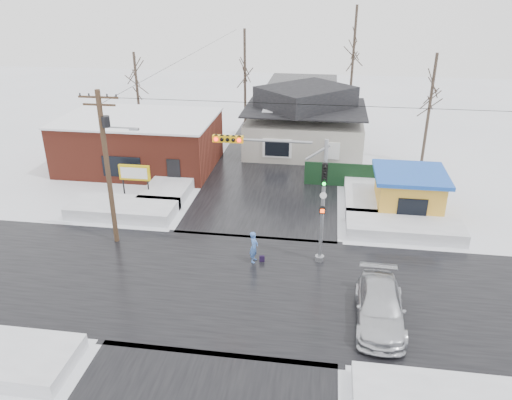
# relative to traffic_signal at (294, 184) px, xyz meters

# --- Properties ---
(ground) EXTENTS (120.00, 120.00, 0.00)m
(ground) POSITION_rel_traffic_signal_xyz_m (-2.43, -2.97, -4.54)
(ground) COLOR white
(ground) RESTS_ON ground
(road_ns) EXTENTS (10.00, 120.00, 0.02)m
(road_ns) POSITION_rel_traffic_signal_xyz_m (-2.43, -2.97, -4.53)
(road_ns) COLOR black
(road_ns) RESTS_ON ground
(road_ew) EXTENTS (120.00, 10.00, 0.02)m
(road_ew) POSITION_rel_traffic_signal_xyz_m (-2.43, -2.97, -4.53)
(road_ew) COLOR black
(road_ew) RESTS_ON ground
(snowbank_nw) EXTENTS (7.00, 3.00, 0.80)m
(snowbank_nw) POSITION_rel_traffic_signal_xyz_m (-11.43, 4.03, -4.14)
(snowbank_nw) COLOR white
(snowbank_nw) RESTS_ON ground
(snowbank_ne) EXTENTS (7.00, 3.00, 0.80)m
(snowbank_ne) POSITION_rel_traffic_signal_xyz_m (6.57, 4.03, -4.14)
(snowbank_ne) COLOR white
(snowbank_ne) RESTS_ON ground
(snowbank_nside_w) EXTENTS (3.00, 8.00, 0.80)m
(snowbank_nside_w) POSITION_rel_traffic_signal_xyz_m (-9.43, 9.03, -4.14)
(snowbank_nside_w) COLOR white
(snowbank_nside_w) RESTS_ON ground
(snowbank_nside_e) EXTENTS (3.00, 8.00, 0.80)m
(snowbank_nside_e) POSITION_rel_traffic_signal_xyz_m (4.57, 9.03, -4.14)
(snowbank_nside_e) COLOR white
(snowbank_nside_e) RESTS_ON ground
(traffic_signal) EXTENTS (6.05, 0.68, 7.00)m
(traffic_signal) POSITION_rel_traffic_signal_xyz_m (0.00, 0.00, 0.00)
(traffic_signal) COLOR gray
(traffic_signal) RESTS_ON ground
(utility_pole) EXTENTS (3.15, 0.44, 9.00)m
(utility_pole) POSITION_rel_traffic_signal_xyz_m (-10.36, 0.53, 0.57)
(utility_pole) COLOR #382619
(utility_pole) RESTS_ON ground
(brick_building) EXTENTS (12.20, 8.20, 4.12)m
(brick_building) POSITION_rel_traffic_signal_xyz_m (-13.43, 13.03, -2.46)
(brick_building) COLOR maroon
(brick_building) RESTS_ON ground
(marquee_sign) EXTENTS (2.20, 0.21, 2.55)m
(marquee_sign) POSITION_rel_traffic_signal_xyz_m (-11.43, 6.53, -2.62)
(marquee_sign) COLOR black
(marquee_sign) RESTS_ON ground
(house) EXTENTS (10.40, 8.40, 5.76)m
(house) POSITION_rel_traffic_signal_xyz_m (-0.43, 19.03, -1.92)
(house) COLOR #B6B1A4
(house) RESTS_ON ground
(kiosk) EXTENTS (4.60, 4.60, 2.88)m
(kiosk) POSITION_rel_traffic_signal_xyz_m (7.07, 7.03, -3.08)
(kiosk) COLOR gold
(kiosk) RESTS_ON ground
(fence) EXTENTS (8.00, 0.12, 1.80)m
(fence) POSITION_rel_traffic_signal_xyz_m (4.07, 11.03, -3.64)
(fence) COLOR black
(fence) RESTS_ON ground
(tree_far_left) EXTENTS (3.00, 3.00, 10.00)m
(tree_far_left) POSITION_rel_traffic_signal_xyz_m (-6.43, 23.03, 3.41)
(tree_far_left) COLOR #332821
(tree_far_left) RESTS_ON ground
(tree_far_mid) EXTENTS (3.00, 3.00, 12.00)m
(tree_far_mid) POSITION_rel_traffic_signal_xyz_m (3.57, 25.03, 5.00)
(tree_far_mid) COLOR #332821
(tree_far_mid) RESTS_ON ground
(tree_far_right) EXTENTS (3.00, 3.00, 9.00)m
(tree_far_right) POSITION_rel_traffic_signal_xyz_m (9.57, 17.03, 2.62)
(tree_far_right) COLOR #332821
(tree_far_right) RESTS_ON ground
(tree_far_west) EXTENTS (3.00, 3.00, 8.00)m
(tree_far_west) POSITION_rel_traffic_signal_xyz_m (-16.43, 21.03, 1.82)
(tree_far_west) COLOR #332821
(tree_far_west) RESTS_ON ground
(pedestrian) EXTENTS (0.50, 0.70, 1.81)m
(pedestrian) POSITION_rel_traffic_signal_xyz_m (-2.01, -0.58, -3.64)
(pedestrian) COLOR #446FBE
(pedestrian) RESTS_ON ground
(car) EXTENTS (2.28, 5.33, 1.53)m
(car) POSITION_rel_traffic_signal_xyz_m (4.40, -4.88, -3.77)
(car) COLOR silver
(car) RESTS_ON ground
(shopping_bag) EXTENTS (0.30, 0.18, 0.35)m
(shopping_bag) POSITION_rel_traffic_signal_xyz_m (-1.57, -0.54, -4.36)
(shopping_bag) COLOR black
(shopping_bag) RESTS_ON ground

